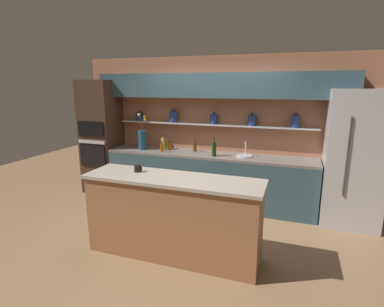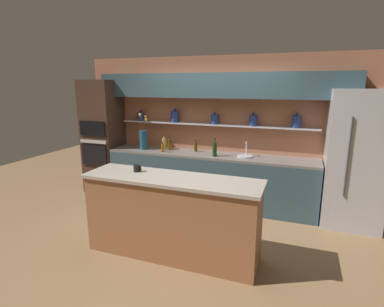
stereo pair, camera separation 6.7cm
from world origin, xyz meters
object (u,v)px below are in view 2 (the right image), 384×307
Objects in this scene: bottle_spirit_3 at (164,144)px; coffee_mug at (137,168)px; refrigerator at (355,159)px; bottle_sauce_5 at (163,148)px; flower_vase at (144,139)px; bottle_oil_0 at (169,144)px; oven_tower at (103,137)px; sink_fixture at (245,155)px; bottle_sauce_4 at (170,146)px; bottle_wine_1 at (215,149)px; bottle_oil_2 at (196,147)px.

bottle_spirit_3 is 1.79m from coffee_mug.
refrigerator reaches higher than bottle_sauce_5.
refrigerator reaches higher than flower_vase.
coffee_mug is (0.40, -1.85, 0.06)m from bottle_oil_0.
oven_tower reaches higher than refrigerator.
oven_tower is at bearing -178.34° from bottle_spirit_3.
sink_fixture is 1.48m from bottle_oil_0.
refrigerator is 11.04× the size of bottle_sauce_5.
bottle_oil_0 is 2.07× the size of coffee_mug.
flower_vase reaches higher than bottle_spirit_3.
oven_tower reaches higher than bottle_spirit_3.
bottle_oil_0 is at bearing 133.89° from bottle_sauce_4.
coffee_mug is at bearing -122.17° from sink_fixture.
oven_tower is 2.84m from sink_fixture.
sink_fixture is at bearing -5.61° from bottle_oil_0.
bottle_spirit_3 is (0.38, 0.09, -0.08)m from flower_vase.
bottle_spirit_3 is at bearing 170.29° from bottle_wine_1.
bottle_sauce_4 is at bearing 16.94° from flower_vase.
sink_fixture reaches higher than bottle_sauce_4.
flower_vase reaches higher than bottle_oil_2.
bottle_oil_0 is (-3.10, 0.19, -0.02)m from refrigerator.
flower_vase reaches higher than coffee_mug.
oven_tower is 1.37m from bottle_oil_0.
bottle_oil_2 is (-2.55, 0.15, -0.02)m from refrigerator.
bottle_oil_0 is (1.36, 0.16, -0.09)m from oven_tower.
bottle_oil_0 is at bearing 175.40° from bottle_oil_2.
sink_fixture is (-1.63, 0.05, -0.08)m from refrigerator.
flower_vase is 2.50× the size of bottle_spirit_3.
refrigerator is 0.93× the size of oven_tower.
flower_vase is at bearing -154.35° from bottle_oil_0.
oven_tower is 1.92m from bottle_oil_2.
flower_vase is 2.12× the size of bottle_wine_1.
bottle_sauce_4 is (-0.49, -0.01, -0.02)m from bottle_oil_2.
bottle_wine_1 is at bearing 69.59° from coffee_mug.
bottle_spirit_3 reaches higher than sink_fixture.
bottle_oil_2 is 0.79× the size of bottle_spirit_3.
bottle_sauce_5 reaches higher than bottle_sauce_4.
bottle_wine_1 is 1.18× the size of bottle_spirit_3.
bottle_spirit_3 is (-0.60, -0.07, 0.03)m from bottle_oil_2.
bottle_oil_2 is at bearing 149.71° from bottle_wine_1.
bottle_sauce_5 is at bearing -74.00° from bottle_spirit_3.
bottle_oil_0 is at bearing 102.16° from coffee_mug.
refrigerator reaches higher than sink_fixture.
bottle_sauce_5 is at bearing 104.18° from coffee_mug.
coffee_mug is (0.39, -1.56, 0.07)m from bottle_sauce_5.
oven_tower is 6.85× the size of bottle_wine_1.
oven_tower is 0.93m from flower_vase.
refrigerator is 4.46m from oven_tower.
oven_tower is 2.44m from coffee_mug.
bottle_oil_2 is 2.03× the size of coffee_mug.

